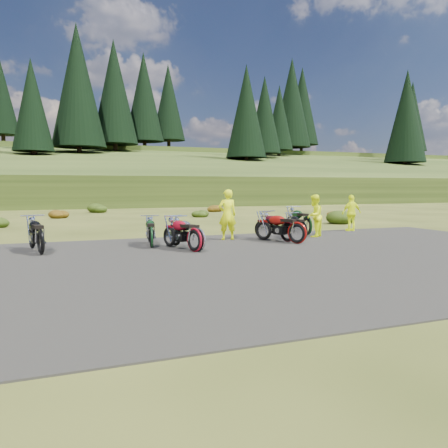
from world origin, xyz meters
name	(u,v)px	position (x,y,z in m)	size (l,w,h in m)	color
ground	(261,248)	(0.00, 0.00, 0.00)	(300.00, 300.00, 0.00)	#323C14
gravel_pad	(291,258)	(0.00, -2.00, 0.00)	(20.00, 12.00, 0.04)	black
hill_slope	(106,201)	(0.00, 50.00, 0.00)	(300.00, 46.00, 3.00)	#283913
hill_plateau	(83,194)	(0.00, 110.00, 0.00)	(300.00, 90.00, 9.17)	#283913
conifer_20	(2,98)	(-15.00, 75.00, 17.65)	(5.72, 5.72, 15.00)	black
conifer_21	(32,105)	(-9.00, 50.00, 12.56)	(5.28, 5.28, 14.00)	black
conifer_22	(78,85)	(-3.00, 56.00, 16.77)	(7.92, 7.92, 20.00)	black
conifer_23	(114,92)	(3.00, 62.00, 17.47)	(7.48, 7.48, 19.00)	black
conifer_24	(144,97)	(9.00, 68.00, 18.16)	(7.04, 7.04, 18.00)	black
conifer_25	(168,102)	(15.00, 74.00, 18.66)	(6.60, 6.60, 17.00)	black
conifer_26	(246,111)	(21.00, 49.00, 13.37)	(6.16, 6.16, 16.00)	black
conifer_27	(264,115)	(27.00, 55.00, 14.06)	(5.72, 5.72, 15.00)	black
conifer_28	(279,118)	(33.00, 61.00, 14.76)	(5.28, 5.28, 14.00)	black
conifer_29	(292,103)	(39.00, 67.00, 18.97)	(7.92, 7.92, 20.00)	black
conifer_30	(302,106)	(45.00, 73.00, 19.66)	(7.48, 7.48, 19.00)	black
conifer_31	(406,116)	(51.00, 48.00, 14.18)	(7.04, 7.04, 18.00)	black
conifer_32	(408,119)	(57.00, 54.00, 14.87)	(6.60, 6.60, 17.00)	black
conifer_33	(409,121)	(63.00, 60.00, 15.56)	(6.16, 6.16, 16.00)	black
conifer_34	(410,123)	(69.00, 66.00, 16.26)	(5.72, 5.72, 15.00)	black
conifer_35	(411,125)	(75.00, 72.00, 16.95)	(5.28, 5.28, 14.00)	black
conifer_36	(412,116)	(81.00, 78.00, 20.16)	(7.92, 7.92, 20.00)	black
shrub_2	(59,212)	(-6.20, 16.60, 0.38)	(1.30, 1.30, 0.77)	#65370C
shrub_3	(99,207)	(-3.30, 21.90, 0.46)	(1.56, 1.56, 0.92)	#1E390E
shrub_4	(178,221)	(-0.40, 9.20, 0.23)	(0.77, 0.77, 0.45)	#65370C
shrub_5	(200,213)	(2.50, 14.50, 0.31)	(1.03, 1.03, 0.61)	#1E390E
shrub_6	(214,207)	(5.40, 19.80, 0.38)	(1.30, 1.30, 0.77)	#65370C
shrub_7	(341,215)	(8.30, 7.10, 0.46)	(1.56, 1.56, 0.92)	#1E390E
shrub_8	(330,213)	(11.20, 12.40, 0.23)	(0.77, 0.77, 0.45)	#65370C
motorcycle_0	(41,256)	(-6.73, 0.92, 0.00)	(2.18, 0.73, 1.14)	black
motorcycle_1	(194,253)	(-2.34, -0.16, 0.00)	(2.10, 0.70, 1.10)	maroon
motorcycle_2	(152,249)	(-3.39, 1.19, 0.00)	(1.97, 0.66, 1.03)	black
motorcycle_3	(199,252)	(-2.17, -0.06, 0.00)	(2.05, 0.68, 1.07)	#A0A1A5
motorcycle_4	(287,243)	(1.52, 0.95, 0.00)	(2.09, 0.70, 1.09)	#4B0C13
motorcycle_5	(303,241)	(2.39, 1.31, 0.00)	(1.90, 0.63, 1.00)	black
motorcycle_6	(297,245)	(1.58, 0.37, 0.00)	(2.19, 0.73, 1.15)	maroon
motorcycle_7	(307,236)	(3.32, 2.55, 0.00)	(2.24, 0.75, 1.17)	black
person_middle	(227,215)	(-0.27, 2.35, 0.95)	(0.69, 0.45, 1.90)	#DFF00C
person_right_a	(314,217)	(3.29, 1.97, 0.84)	(0.82, 0.64, 1.68)	#DFF00C
person_right_b	(351,214)	(6.13, 3.36, 0.82)	(0.96, 0.40, 1.63)	#DFF00C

